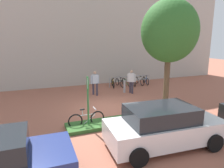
% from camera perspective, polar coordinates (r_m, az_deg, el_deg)
% --- Properties ---
extents(ground_plane, '(60.00, 60.00, 0.00)m').
position_cam_1_polar(ground_plane, '(11.81, -0.70, -6.79)').
color(ground_plane, '#9E5B47').
extents(building_facade, '(28.00, 1.20, 10.00)m').
position_cam_1_polar(building_facade, '(18.00, -9.03, 15.85)').
color(building_facade, '#B2ADA3').
rests_on(building_facade, ground).
extents(planter_strip, '(7.00, 1.10, 0.16)m').
position_cam_1_polar(planter_strip, '(10.29, 7.32, -9.40)').
color(planter_strip, '#336028').
rests_on(planter_strip, ground).
extents(tree_sidewalk, '(2.72, 2.72, 5.75)m').
position_cam_1_polar(tree_sidewalk, '(10.46, 15.66, 13.82)').
color(tree_sidewalk, brown).
rests_on(tree_sidewalk, ground).
extents(parking_sign_post, '(0.08, 0.36, 2.33)m').
position_cam_1_polar(parking_sign_post, '(8.94, -6.73, -2.97)').
color(parking_sign_post, '#2D7238').
rests_on(parking_sign_post, ground).
extents(bike_at_sign, '(1.68, 0.42, 0.86)m').
position_cam_1_polar(bike_at_sign, '(9.47, -7.07, -9.63)').
color(bike_at_sign, black).
rests_on(bike_at_sign, ground).
extents(bike_rack_cluster, '(3.76, 1.62, 0.83)m').
position_cam_1_polar(bike_rack_cluster, '(17.41, 4.98, 0.67)').
color(bike_rack_cluster, '#99999E').
rests_on(bike_rack_cluster, ground).
extents(bollard_steel, '(0.16, 0.16, 0.90)m').
position_cam_1_polar(bollard_steel, '(15.16, 3.49, -0.68)').
color(bollard_steel, '#ADADB2').
rests_on(bollard_steel, ground).
extents(person_shirt_blue, '(0.61, 0.47, 1.72)m').
position_cam_1_polar(person_shirt_blue, '(14.35, -4.75, 0.72)').
color(person_shirt_blue, '#383342').
rests_on(person_shirt_blue, ground).
extents(person_casual_tan, '(0.52, 0.42, 1.72)m').
position_cam_1_polar(person_casual_tan, '(14.88, 5.41, 1.13)').
color(person_casual_tan, '#383342').
rests_on(person_casual_tan, ground).
extents(car_white_hatch, '(4.40, 2.23, 1.54)m').
position_cam_1_polar(car_white_hatch, '(7.89, 14.12, -11.38)').
color(car_white_hatch, silver).
rests_on(car_white_hatch, ground).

